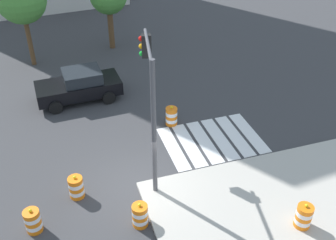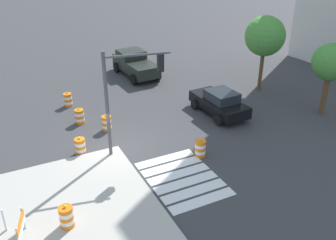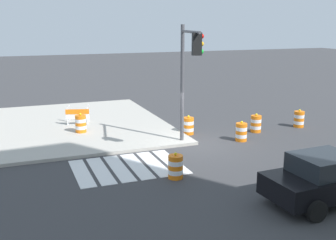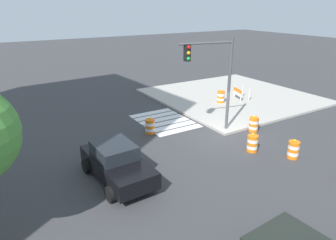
% 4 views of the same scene
% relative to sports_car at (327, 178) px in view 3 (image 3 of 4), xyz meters
% --- Properties ---
extents(ground_plane, '(120.00, 120.00, 0.00)m').
position_rel_sports_car_xyz_m(ground_plane, '(1.16, -7.30, -0.81)').
color(ground_plane, '#38383A').
extents(sidewalk_corner, '(12.00, 12.00, 0.15)m').
position_rel_sports_car_xyz_m(sidewalk_corner, '(7.16, -13.30, -0.74)').
color(sidewalk_corner, '#ADA89E').
rests_on(sidewalk_corner, ground).
extents(crosswalk_stripes, '(4.35, 3.20, 0.02)m').
position_rel_sports_car_xyz_m(crosswalk_stripes, '(5.16, -5.50, -0.80)').
color(crosswalk_stripes, silver).
rests_on(crosswalk_stripes, ground).
extents(sports_car, '(4.38, 2.28, 1.63)m').
position_rel_sports_car_xyz_m(sports_car, '(0.00, 0.00, 0.00)').
color(sports_car, black).
rests_on(sports_car, ground).
extents(traffic_barrel_near_corner, '(0.56, 0.56, 1.02)m').
position_rel_sports_car_xyz_m(traffic_barrel_near_corner, '(-2.75, -8.37, -0.36)').
color(traffic_barrel_near_corner, orange).
rests_on(traffic_barrel_near_corner, ground).
extents(traffic_barrel_crosswalk_end, '(0.56, 0.56, 1.02)m').
position_rel_sports_car_xyz_m(traffic_barrel_crosswalk_end, '(-5.60, -8.42, -0.36)').
color(traffic_barrel_crosswalk_end, orange).
rests_on(traffic_barrel_crosswalk_end, ground).
extents(traffic_barrel_median_near, '(0.56, 0.56, 1.02)m').
position_rel_sports_car_xyz_m(traffic_barrel_median_near, '(-1.12, -7.17, -0.36)').
color(traffic_barrel_median_near, orange).
rests_on(traffic_barrel_median_near, ground).
extents(traffic_barrel_median_far, '(0.56, 0.56, 1.02)m').
position_rel_sports_car_xyz_m(traffic_barrel_median_far, '(3.81, -3.70, -0.36)').
color(traffic_barrel_median_far, orange).
rests_on(traffic_barrel_median_far, ground).
extents(traffic_barrel_far_curb, '(0.56, 0.56, 1.02)m').
position_rel_sports_car_xyz_m(traffic_barrel_far_curb, '(0.81, -9.26, -0.36)').
color(traffic_barrel_far_curb, orange).
rests_on(traffic_barrel_far_curb, ground).
extents(traffic_barrel_on_sidewalk, '(0.56, 0.56, 1.02)m').
position_rel_sports_car_xyz_m(traffic_barrel_on_sidewalk, '(6.10, -11.16, -0.21)').
color(traffic_barrel_on_sidewalk, orange).
rests_on(traffic_barrel_on_sidewalk, sidewalk_corner).
extents(construction_barricade, '(1.40, 1.09, 1.00)m').
position_rel_sports_car_xyz_m(construction_barricade, '(5.96, -12.96, -0.09)').
color(construction_barricade, silver).
rests_on(construction_barricade, sidewalk_corner).
extents(traffic_light_pole, '(0.82, 3.24, 5.50)m').
position_rel_sports_car_xyz_m(traffic_light_pole, '(1.97, -6.78, 3.10)').
color(traffic_light_pole, '#4C4C51').
rests_on(traffic_light_pole, sidewalk_corner).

